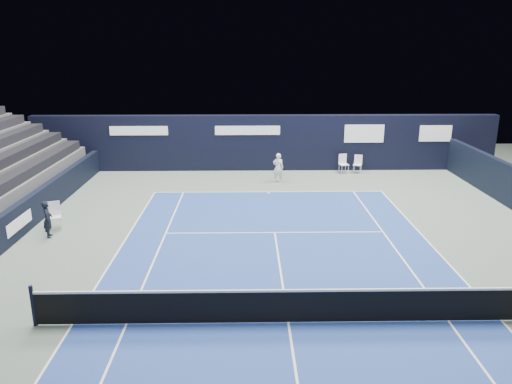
# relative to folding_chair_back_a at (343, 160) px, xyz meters

# --- Properties ---
(ground) EXTENTS (48.00, 48.00, 0.00)m
(ground) POSITION_rel_folding_chair_back_a_xyz_m (-4.29, -13.70, -0.70)
(ground) COLOR #55655B
(ground) RESTS_ON ground
(court_surface) EXTENTS (10.97, 23.77, 0.01)m
(court_surface) POSITION_rel_folding_chair_back_a_xyz_m (-4.29, -15.70, -0.69)
(court_surface) COLOR navy
(court_surface) RESTS_ON ground
(folding_chair_back_a) EXTENTS (0.56, 0.58, 1.04)m
(folding_chair_back_a) POSITION_rel_folding_chair_back_a_xyz_m (0.00, 0.00, 0.00)
(folding_chair_back_a) COLOR white
(folding_chair_back_a) RESTS_ON ground
(folding_chair_back_b) EXTENTS (0.56, 0.55, 0.99)m
(folding_chair_back_b) POSITION_rel_folding_chair_back_a_xyz_m (0.83, -0.03, -0.13)
(folding_chair_back_b) COLOR silver
(folding_chair_back_b) RESTS_ON ground
(line_judge_chair) EXTENTS (0.60, 0.59, 1.08)m
(line_judge_chair) POSITION_rel_folding_chair_back_a_xyz_m (-12.73, -8.72, -0.08)
(line_judge_chair) COLOR white
(line_judge_chair) RESTS_ON ground
(line_judge) EXTENTS (0.45, 0.57, 1.38)m
(line_judge) POSITION_rel_folding_chair_back_a_xyz_m (-12.65, -9.56, -0.01)
(line_judge) COLOR black
(line_judge) RESTS_ON ground
(court_markings) EXTENTS (11.03, 23.83, 0.00)m
(court_markings) POSITION_rel_folding_chair_back_a_xyz_m (-4.29, -15.70, -0.69)
(court_markings) COLOR white
(court_markings) RESTS_ON court_surface
(tennis_net) EXTENTS (12.90, 0.10, 1.10)m
(tennis_net) POSITION_rel_folding_chair_back_a_xyz_m (-4.29, -15.70, -0.19)
(tennis_net) COLOR black
(tennis_net) RESTS_ON ground
(back_sponsor_wall) EXTENTS (26.00, 0.63, 3.10)m
(back_sponsor_wall) POSITION_rel_folding_chair_back_a_xyz_m (-4.29, 0.80, 0.86)
(back_sponsor_wall) COLOR black
(back_sponsor_wall) RESTS_ON ground
(side_barrier_left) EXTENTS (0.33, 22.00, 1.20)m
(side_barrier_left) POSITION_rel_folding_chair_back_a_xyz_m (-13.79, -9.72, -0.10)
(side_barrier_left) COLOR black
(side_barrier_left) RESTS_ON ground
(tennis_player) EXTENTS (0.58, 0.80, 1.51)m
(tennis_player) POSITION_rel_folding_chair_back_a_xyz_m (-3.72, -1.91, 0.06)
(tennis_player) COLOR white
(tennis_player) RESTS_ON ground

